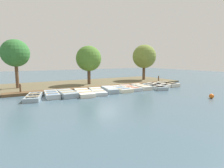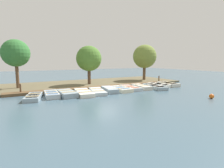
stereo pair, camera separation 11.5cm
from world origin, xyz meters
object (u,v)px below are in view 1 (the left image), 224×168
(rowboat_7, at_px, (130,88))
(buoy, at_px, (212,96))
(rowboat_8, at_px, (141,87))
(rowboat_10, at_px, (159,85))
(rowboat_6, at_px, (120,89))
(rowboat_9, at_px, (154,87))
(rowboat_2, at_px, (67,93))
(mooring_post_far, at_px, (159,79))
(rowboat_4, at_px, (97,91))
(rowboat_3, at_px, (84,93))
(rowboat_11, at_px, (168,84))
(rowboat_5, at_px, (110,90))
(mooring_post_near, at_px, (20,89))
(rowboat_1, at_px, (52,94))
(rowboat_0, at_px, (34,97))
(park_tree_far_left, at_px, (15,53))
(park_tree_left, at_px, (89,59))
(park_tree_center, at_px, (144,57))

(rowboat_7, relative_size, buoy, 8.06)
(rowboat_8, xyz_separation_m, rowboat_10, (-0.20, 2.73, -0.02))
(rowboat_6, relative_size, rowboat_9, 0.80)
(rowboat_2, distance_m, mooring_post_far, 13.16)
(rowboat_4, bearing_deg, rowboat_3, -71.79)
(rowboat_6, xyz_separation_m, rowboat_7, (-0.19, 1.36, -0.01))
(rowboat_2, relative_size, rowboat_11, 0.97)
(rowboat_2, distance_m, rowboat_9, 9.48)
(rowboat_10, bearing_deg, rowboat_5, -100.74)
(rowboat_10, bearing_deg, rowboat_6, -99.33)
(rowboat_4, relative_size, mooring_post_near, 3.54)
(rowboat_3, distance_m, rowboat_4, 1.38)
(rowboat_1, relative_size, rowboat_2, 0.98)
(rowboat_0, distance_m, buoy, 14.18)
(rowboat_3, relative_size, rowboat_6, 1.20)
(rowboat_2, height_order, mooring_post_far, mooring_post_far)
(mooring_post_near, distance_m, park_tree_far_left, 4.55)
(buoy, distance_m, park_tree_far_left, 18.62)
(rowboat_4, relative_size, rowboat_11, 1.24)
(rowboat_4, bearing_deg, mooring_post_far, 116.90)
(rowboat_4, height_order, rowboat_11, rowboat_11)
(rowboat_0, xyz_separation_m, rowboat_7, (-0.05, 9.32, 0.00))
(rowboat_3, height_order, rowboat_10, rowboat_10)
(park_tree_far_left, bearing_deg, rowboat_4, 48.70)
(rowboat_11, xyz_separation_m, park_tree_left, (-4.82, -8.17, 3.01))
(rowboat_7, relative_size, rowboat_9, 0.82)
(rowboat_3, distance_m, rowboat_5, 2.69)
(mooring_post_near, bearing_deg, rowboat_5, 72.21)
(mooring_post_near, bearing_deg, park_tree_center, 100.27)
(rowboat_0, bearing_deg, rowboat_2, 102.94)
(rowboat_2, bearing_deg, park_tree_left, 140.54)
(rowboat_7, height_order, rowboat_9, rowboat_9)
(rowboat_5, height_order, rowboat_10, rowboat_5)
(rowboat_7, bearing_deg, mooring_post_far, 114.21)
(rowboat_4, relative_size, park_tree_center, 0.67)
(rowboat_10, bearing_deg, mooring_post_far, 124.64)
(buoy, height_order, park_tree_center, park_tree_center)
(mooring_post_near, bearing_deg, buoy, 55.69)
(rowboat_0, relative_size, rowboat_1, 1.09)
(park_tree_center, bearing_deg, rowboat_9, -29.56)
(rowboat_2, distance_m, mooring_post_near, 4.27)
(rowboat_9, height_order, mooring_post_near, mooring_post_near)
(rowboat_8, distance_m, park_tree_left, 7.06)
(rowboat_0, xyz_separation_m, rowboat_11, (-0.02, 14.79, 0.04))
(rowboat_2, bearing_deg, rowboat_3, 83.75)
(rowboat_2, bearing_deg, buoy, 55.69)
(rowboat_5, relative_size, park_tree_far_left, 0.56)
(rowboat_4, bearing_deg, buoy, 59.76)
(rowboat_3, distance_m, rowboat_11, 10.68)
(rowboat_8, height_order, rowboat_9, rowboat_8)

